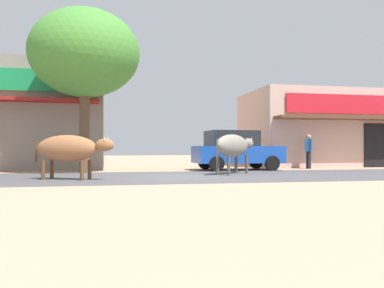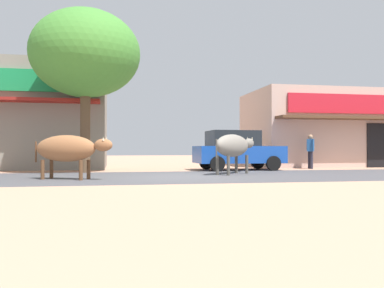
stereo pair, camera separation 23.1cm
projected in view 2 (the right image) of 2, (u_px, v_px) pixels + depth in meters
The scene contains 9 objects.
ground at pixel (179, 176), 13.05m from camera, with size 80.00×80.00×0.00m, color tan.
asphalt_road at pixel (179, 176), 13.05m from camera, with size 72.00×5.62×0.00m, color #4C4B4F.
storefront_left_cafe at pixel (13, 117), 18.56m from camera, with size 8.30×5.71×4.69m.
storefront_right_club at pixel (323, 129), 21.40m from camera, with size 7.62×5.71×3.83m.
roadside_tree at pixel (85, 54), 15.23m from camera, with size 4.08×4.08×6.10m.
parked_hatchback_car at pixel (237, 150), 16.99m from camera, with size 3.67×1.98×1.64m.
cow_near_brown at pixel (68, 149), 11.81m from camera, with size 2.39×1.46×1.29m.
cow_far_dark at pixel (233, 146), 14.25m from camera, with size 2.15×2.12×1.39m.
pedestrian_by_shop at pixel (310, 149), 18.05m from camera, with size 0.44×0.61×1.53m.
Camera 2 is at (-2.02, -12.91, 0.90)m, focal length 38.04 mm.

